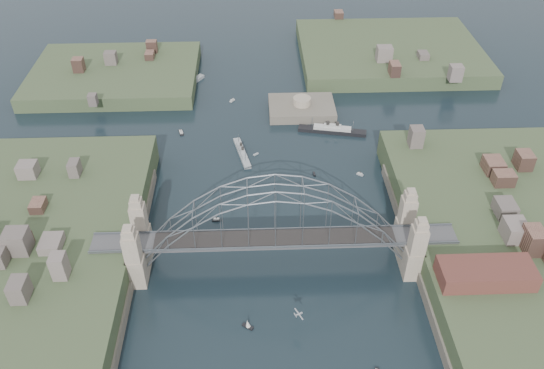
% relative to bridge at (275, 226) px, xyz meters
% --- Properties ---
extents(ground, '(500.00, 500.00, 0.00)m').
position_rel_bridge_xyz_m(ground, '(0.00, 0.00, -12.32)').
color(ground, black).
rests_on(ground, ground).
extents(bridge, '(84.00, 13.80, 24.60)m').
position_rel_bridge_xyz_m(bridge, '(0.00, 0.00, 0.00)').
color(bridge, '#474749').
rests_on(bridge, ground).
extents(shore_west, '(50.50, 90.00, 12.00)m').
position_rel_bridge_xyz_m(shore_west, '(-57.32, 0.00, -10.35)').
color(shore_west, '#364628').
rests_on(shore_west, ground).
extents(shore_east, '(50.50, 90.00, 12.00)m').
position_rel_bridge_xyz_m(shore_east, '(57.32, 0.00, -10.35)').
color(shore_east, '#364628').
rests_on(shore_east, ground).
extents(headland_nw, '(60.00, 45.00, 9.00)m').
position_rel_bridge_xyz_m(headland_nw, '(-55.00, 95.00, -11.82)').
color(headland_nw, '#364628').
rests_on(headland_nw, ground).
extents(headland_ne, '(70.00, 55.00, 9.50)m').
position_rel_bridge_xyz_m(headland_ne, '(50.00, 110.00, -11.57)').
color(headland_ne, '#364628').
rests_on(headland_ne, ground).
extents(fort_island, '(22.00, 16.00, 9.40)m').
position_rel_bridge_xyz_m(fort_island, '(12.00, 70.00, -12.66)').
color(fort_island, '#585246').
rests_on(fort_island, ground).
extents(wharf_shed, '(20.00, 8.00, 4.00)m').
position_rel_bridge_xyz_m(wharf_shed, '(44.00, -14.00, -2.32)').
color(wharf_shed, '#592D26').
rests_on(wharf_shed, shore_east).
extents(finger_pier, '(4.00, 22.00, 1.40)m').
position_rel_bridge_xyz_m(finger_pier, '(39.00, -28.00, -11.62)').
color(finger_pier, '#474749').
rests_on(finger_pier, ground).
extents(naval_cruiser_near, '(5.56, 15.67, 4.68)m').
position_rel_bridge_xyz_m(naval_cruiser_near, '(-8.05, 45.76, -11.60)').
color(naval_cruiser_near, '#9BA1A3').
rests_on(naval_cruiser_near, ground).
extents(naval_cruiser_far, '(10.15, 13.90, 5.15)m').
position_rel_bridge_xyz_m(naval_cruiser_far, '(-27.39, 90.35, -11.52)').
color(naval_cruiser_far, '#9BA1A3').
rests_on(naval_cruiser_far, ground).
extents(ocean_liner, '(21.86, 7.20, 5.33)m').
position_rel_bridge_xyz_m(ocean_liner, '(20.79, 56.97, -11.50)').
color(ocean_liner, black).
rests_on(ocean_liner, ground).
extents(aeroplane, '(1.91, 3.16, 0.49)m').
position_rel_bridge_xyz_m(aeroplane, '(3.94, -19.45, -7.07)').
color(aeroplane, '#A9ACB0').
extents(small_boat_a, '(2.36, 0.82, 1.43)m').
position_rel_bridge_xyz_m(small_boat_a, '(-14.58, 15.97, -12.04)').
color(small_boat_a, '#B9B9B5').
rests_on(small_boat_a, ground).
extents(small_boat_b, '(0.79, 1.91, 0.45)m').
position_rel_bridge_xyz_m(small_boat_b, '(12.86, 34.87, -12.17)').
color(small_boat_b, '#B9B9B5').
rests_on(small_boat_b, ground).
extents(small_boat_c, '(2.60, 2.13, 2.38)m').
position_rel_bridge_xyz_m(small_boat_c, '(-6.55, -18.22, -11.49)').
color(small_boat_c, '#B9B9B5').
rests_on(small_boat_c, ground).
extents(small_boat_d, '(2.06, 1.74, 1.43)m').
position_rel_bridge_xyz_m(small_boat_d, '(26.06, 34.08, -12.04)').
color(small_boat_d, '#B9B9B5').
rests_on(small_boat_d, ground).
extents(small_boat_e, '(2.02, 3.60, 1.43)m').
position_rel_bridge_xyz_m(small_boat_e, '(-27.62, 58.30, -12.04)').
color(small_boat_e, '#B9B9B5').
rests_on(small_boat_e, ground).
extents(small_boat_f, '(1.75, 1.53, 0.45)m').
position_rel_bridge_xyz_m(small_boat_f, '(-3.87, 45.38, -12.17)').
color(small_boat_f, '#B9B9B5').
rests_on(small_boat_f, ground).
extents(small_boat_h, '(1.95, 2.28, 1.43)m').
position_rel_bridge_xyz_m(small_boat_h, '(-11.58, 78.26, -12.04)').
color(small_boat_h, '#B9B9B5').
rests_on(small_boat_h, ground).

